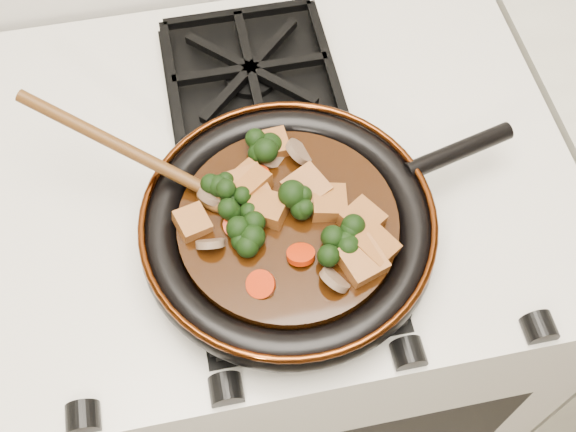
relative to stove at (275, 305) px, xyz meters
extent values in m
cube|color=beige|center=(0.00, 0.00, 0.00)|extent=(0.76, 0.60, 0.90)
cylinder|color=black|center=(0.00, -0.12, 0.48)|extent=(0.31, 0.31, 0.01)
torus|color=black|center=(0.00, -0.12, 0.49)|extent=(0.34, 0.34, 0.04)
torus|color=#471E0A|center=(0.00, -0.12, 0.51)|extent=(0.33, 0.33, 0.01)
cylinder|color=black|center=(0.22, -0.07, 0.51)|extent=(0.14, 0.06, 0.02)
cylinder|color=black|center=(0.00, -0.12, 0.50)|extent=(0.25, 0.25, 0.02)
cube|color=brown|center=(0.08, -0.14, 0.52)|extent=(0.06, 0.05, 0.03)
cube|color=brown|center=(0.00, -0.02, 0.52)|extent=(0.04, 0.04, 0.02)
cube|color=brown|center=(-0.11, -0.11, 0.52)|extent=(0.04, 0.04, 0.03)
cube|color=brown|center=(0.08, -0.18, 0.52)|extent=(0.06, 0.06, 0.03)
cube|color=brown|center=(-0.02, -0.11, 0.52)|extent=(0.06, 0.05, 0.03)
cube|color=brown|center=(0.05, -0.11, 0.52)|extent=(0.05, 0.05, 0.03)
cube|color=brown|center=(0.07, -0.19, 0.52)|extent=(0.06, 0.06, 0.03)
cube|color=brown|center=(-0.04, -0.07, 0.52)|extent=(0.06, 0.06, 0.03)
cube|color=brown|center=(0.03, -0.09, 0.52)|extent=(0.06, 0.06, 0.03)
cube|color=brown|center=(-0.04, -0.07, 0.52)|extent=(0.05, 0.05, 0.03)
cylinder|color=#AC2104|center=(-0.05, -0.19, 0.51)|extent=(0.03, 0.03, 0.03)
cylinder|color=#AC2104|center=(0.00, -0.17, 0.51)|extent=(0.03, 0.03, 0.02)
cylinder|color=#AC2104|center=(-0.02, -0.06, 0.51)|extent=(0.03, 0.03, 0.02)
cylinder|color=#AC2104|center=(-0.06, -0.12, 0.51)|extent=(0.03, 0.03, 0.02)
cylinder|color=brown|center=(-0.08, -0.07, 0.52)|extent=(0.05, 0.05, 0.03)
cylinder|color=brown|center=(0.00, -0.03, 0.52)|extent=(0.05, 0.05, 0.03)
cylinder|color=brown|center=(0.03, -0.04, 0.52)|extent=(0.04, 0.04, 0.03)
cylinder|color=brown|center=(-0.09, -0.14, 0.52)|extent=(0.03, 0.03, 0.03)
cylinder|color=brown|center=(0.03, -0.20, 0.52)|extent=(0.04, 0.04, 0.03)
ellipsoid|color=#4D2D10|center=(-0.07, -0.08, 0.51)|extent=(0.07, 0.06, 0.02)
cylinder|color=#4D2D10|center=(-0.17, -0.01, 0.55)|extent=(0.02, 0.02, 0.25)
camera|label=1|loc=(-0.08, -0.52, 1.20)|focal=45.00mm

